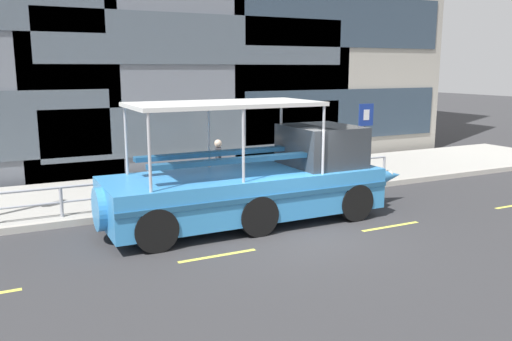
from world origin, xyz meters
TOP-DOWN VIEW (x-y plane):
  - ground_plane at (0.00, 0.00)m, footprint 120.00×120.00m
  - sidewalk at (0.00, 5.60)m, footprint 32.00×4.80m
  - curb_edge at (0.00, 3.11)m, footprint 32.00×0.18m
  - lane_centreline at (-0.00, -0.62)m, footprint 25.80×0.12m
  - curb_guardrail at (-0.66, 3.45)m, footprint 12.54×0.09m
  - parking_sign at (5.00, 3.86)m, footprint 0.60×0.12m
  - duck_tour_boat at (-0.28, 1.38)m, footprint 9.02×2.56m
  - pedestrian_near_bow at (2.00, 4.38)m, footprint 0.42×0.34m
  - pedestrian_mid_left at (-0.42, 4.10)m, footprint 0.28×0.46m

SIDE VIEW (x-z plane):
  - ground_plane at x=0.00m, z-range 0.00..0.00m
  - lane_centreline at x=0.00m, z-range 0.00..0.01m
  - sidewalk at x=0.00m, z-range 0.00..0.18m
  - curb_edge at x=0.00m, z-range 0.00..0.18m
  - curb_guardrail at x=-0.66m, z-range 0.32..1.14m
  - duck_tour_boat at x=-0.28m, z-range -0.54..2.64m
  - pedestrian_mid_left at x=-0.42m, z-range 0.35..2.03m
  - pedestrian_near_bow at x=2.00m, z-range 0.36..2.10m
  - parking_sign at x=5.00m, z-range 0.65..3.27m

